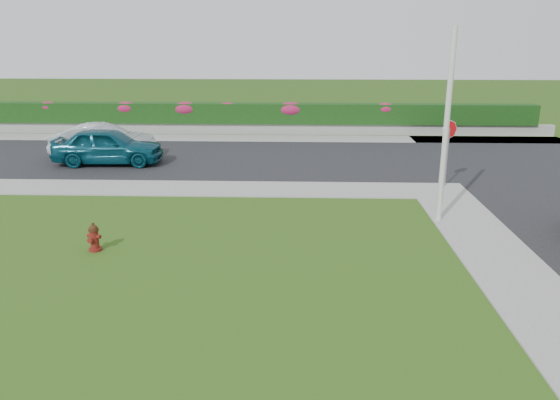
{
  "coord_description": "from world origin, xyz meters",
  "views": [
    {
      "loc": [
        1.98,
        -9.91,
        5.36
      ],
      "look_at": [
        1.46,
        4.76,
        0.9
      ],
      "focal_mm": 35.0,
      "sensor_mm": 36.0,
      "label": 1
    }
  ],
  "objects_px": {
    "fire_hydrant": "(94,238)",
    "stop_sign": "(449,138)",
    "utility_pole": "(446,128)",
    "sedan_teal": "(108,146)",
    "sedan_silver": "(103,141)"
  },
  "relations": [
    {
      "from": "stop_sign",
      "to": "sedan_silver",
      "type": "bearing_deg",
      "value": 159.13
    },
    {
      "from": "stop_sign",
      "to": "fire_hydrant",
      "type": "bearing_deg",
      "value": -151.85
    },
    {
      "from": "fire_hydrant",
      "to": "utility_pole",
      "type": "distance_m",
      "value": 10.11
    },
    {
      "from": "fire_hydrant",
      "to": "sedan_teal",
      "type": "height_order",
      "value": "sedan_teal"
    },
    {
      "from": "stop_sign",
      "to": "utility_pole",
      "type": "bearing_deg",
      "value": -110.32
    },
    {
      "from": "fire_hydrant",
      "to": "sedan_teal",
      "type": "bearing_deg",
      "value": 123.89
    },
    {
      "from": "sedan_silver",
      "to": "stop_sign",
      "type": "bearing_deg",
      "value": -110.76
    },
    {
      "from": "utility_pole",
      "to": "stop_sign",
      "type": "distance_m",
      "value": 4.22
    },
    {
      "from": "sedan_teal",
      "to": "sedan_silver",
      "type": "bearing_deg",
      "value": 25.19
    },
    {
      "from": "sedan_silver",
      "to": "utility_pole",
      "type": "distance_m",
      "value": 15.57
    },
    {
      "from": "utility_pole",
      "to": "stop_sign",
      "type": "xyz_separation_m",
      "value": [
        1.18,
        3.93,
        -0.99
      ]
    },
    {
      "from": "fire_hydrant",
      "to": "stop_sign",
      "type": "distance_m",
      "value": 12.58
    },
    {
      "from": "fire_hydrant",
      "to": "sedan_silver",
      "type": "bearing_deg",
      "value": 125.25
    },
    {
      "from": "fire_hydrant",
      "to": "sedan_silver",
      "type": "xyz_separation_m",
      "value": [
        -3.56,
        10.98,
        0.42
      ]
    },
    {
      "from": "fire_hydrant",
      "to": "sedan_teal",
      "type": "distance_m",
      "value": 10.09
    }
  ]
}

